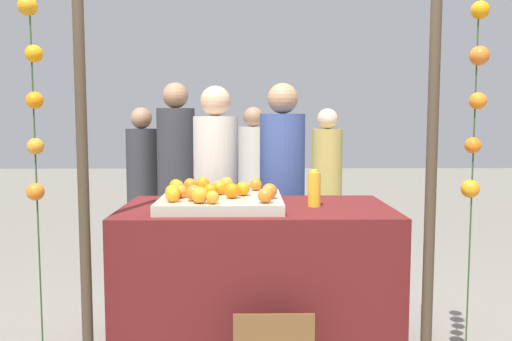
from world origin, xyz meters
name	(u,v)px	position (x,y,z in m)	size (l,w,h in m)	color
stall_counter	(256,277)	(0.00, 0.00, 0.44)	(1.60, 0.89, 0.87)	#5B1919
orange_tray	(221,202)	(-0.21, -0.01, 0.90)	(0.72, 0.70, 0.06)	#B2AD99
orange_0	(200,195)	(-0.31, -0.27, 0.98)	(0.09, 0.09, 0.09)	orange
orange_1	(265,196)	(0.04, -0.26, 0.98)	(0.08, 0.08, 0.08)	orange
orange_2	(227,184)	(-0.19, 0.26, 0.98)	(0.09, 0.09, 0.09)	orange
orange_3	(243,189)	(-0.08, 0.02, 0.98)	(0.08, 0.08, 0.08)	orange
orange_4	(232,191)	(-0.14, -0.09, 0.98)	(0.09, 0.09, 0.09)	orange
orange_5	(176,185)	(-0.51, 0.21, 0.97)	(0.08, 0.08, 0.08)	orange
orange_6	(173,195)	(-0.47, -0.22, 0.97)	(0.08, 0.08, 0.08)	orange
orange_7	(210,190)	(-0.27, -0.02, 0.97)	(0.08, 0.08, 0.08)	orange
orange_8	(194,193)	(-0.35, -0.19, 0.98)	(0.09, 0.09, 0.09)	orange
orange_9	(220,188)	(-0.22, 0.07, 0.98)	(0.09, 0.09, 0.09)	orange
orange_10	(269,191)	(0.07, -0.10, 0.98)	(0.09, 0.09, 0.09)	orange
orange_11	(173,192)	(-0.48, -0.13, 0.98)	(0.09, 0.09, 0.09)	orange
orange_12	(213,197)	(-0.24, -0.29, 0.97)	(0.07, 0.07, 0.07)	orange
orange_13	(256,185)	(0.00, 0.25, 0.97)	(0.08, 0.08, 0.08)	orange
orange_14	(181,191)	(-0.44, -0.06, 0.97)	(0.08, 0.08, 0.08)	orange
orange_15	(177,187)	(-0.49, 0.14, 0.98)	(0.08, 0.08, 0.08)	orange
orange_16	(190,184)	(-0.42, 0.26, 0.97)	(0.08, 0.08, 0.08)	orange
orange_17	(203,184)	(-0.34, 0.27, 0.98)	(0.09, 0.09, 0.09)	orange
juice_bottle	(314,189)	(0.34, -0.02, 0.98)	(0.08, 0.08, 0.22)	gold
vendor_left	(216,205)	(-0.28, 0.76, 0.76)	(0.33, 0.33, 1.63)	beige
vendor_right	(282,203)	(0.20, 0.77, 0.77)	(0.33, 0.33, 1.65)	#384C8C
crowd_person_0	(253,185)	(0.01, 2.38, 0.71)	(0.30, 0.30, 1.52)	beige
crowd_person_1	(143,191)	(-1.07, 2.00, 0.70)	(0.30, 0.30, 1.50)	#333338
crowd_person_2	(327,189)	(0.73, 2.12, 0.70)	(0.30, 0.30, 1.50)	tan
crowd_person_3	(177,184)	(-0.70, 1.74, 0.80)	(0.35, 0.35, 1.72)	#333338
canopy_post_left	(83,169)	(-0.88, -0.49, 1.15)	(0.06, 0.06, 2.29)	#473828
canopy_post_right	(431,168)	(0.88, -0.49, 1.15)	(0.06, 0.06, 2.29)	#473828
garland_strand_left	(33,99)	(-1.09, -0.54, 1.49)	(0.11, 0.10, 2.03)	#2D4C23
garland_strand_right	(476,102)	(1.10, -0.48, 1.48)	(0.11, 0.11, 2.03)	#2D4C23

